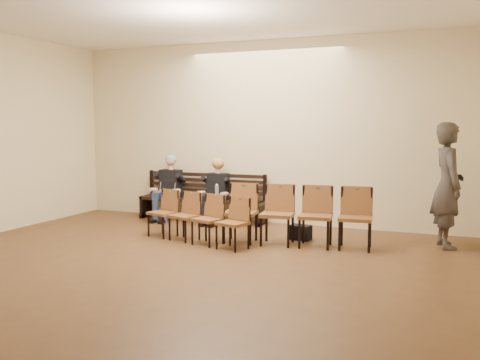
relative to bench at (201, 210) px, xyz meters
The scene contains 11 objects.
ground 4.81m from the bench, 75.48° to the right, with size 10.00×10.00×0.00m, color #56371D.
room_walls 4.66m from the bench, 72.68° to the right, with size 8.02×10.01×3.51m.
bench is the anchor object (origin of this frame).
seated_man 0.79m from the bench, 169.86° to the right, with size 0.52×0.72×1.25m, color black, non-canonical shape.
seated_woman 0.52m from the bench, 17.73° to the right, with size 0.49×0.67×1.13m, color black, non-canonical shape.
laptop 0.81m from the bench, 155.88° to the right, with size 0.35×0.27×0.25m, color silver.
water_bottle 0.73m from the bench, 36.33° to the right, with size 0.07×0.07×0.23m, color silver.
bag 2.48m from the bench, 21.97° to the right, with size 0.33×0.23×0.24m, color black.
passerby 4.67m from the bench, ahead, with size 0.82×0.54×2.24m, color #36312C.
chair_row_front 1.94m from the bench, 66.13° to the right, with size 1.95×0.44×0.80m, color brown.
chair_row_back 2.73m from the bench, 30.28° to the right, with size 2.33×0.52×0.96m, color brown.
Camera 1 is at (3.49, -4.73, 1.91)m, focal length 40.00 mm.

